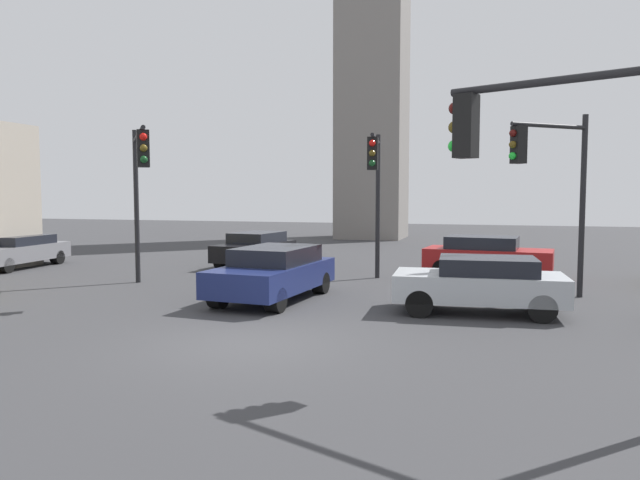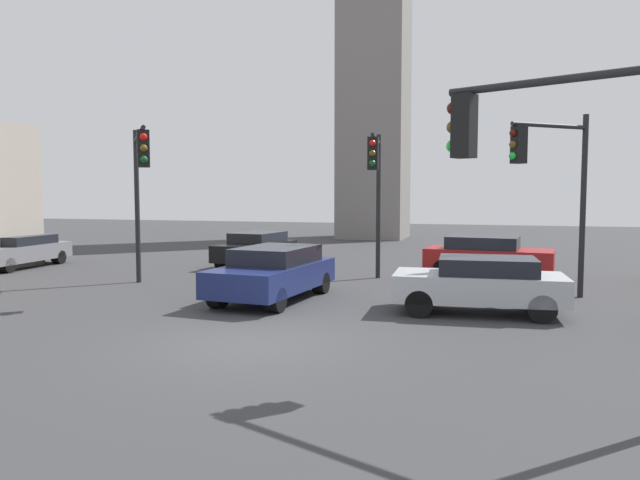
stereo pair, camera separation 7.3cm
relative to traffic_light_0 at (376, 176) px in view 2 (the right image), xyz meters
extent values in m
plane|color=#38383A|center=(-0.77, -8.54, -3.54)|extent=(98.19, 98.19, 0.00)
cylinder|color=black|center=(-0.17, 1.31, -1.03)|extent=(0.16, 0.16, 5.03)
cylinder|color=black|center=(0.01, -0.10, 1.21)|extent=(0.49, 2.83, 0.12)
cube|color=black|center=(0.16, -1.26, 0.66)|extent=(0.36, 0.36, 1.00)
sphere|color=red|center=(0.19, -1.46, 0.96)|extent=(0.20, 0.20, 0.20)
sphere|color=#594714|center=(0.19, -1.46, 0.66)|extent=(0.20, 0.20, 0.20)
sphere|color=#14471E|center=(0.19, -1.46, 0.36)|extent=(0.20, 0.20, 0.20)
cylinder|color=black|center=(6.18, -0.88, -0.94)|extent=(0.16, 0.16, 5.20)
cylinder|color=black|center=(5.18, -1.71, 1.28)|extent=(2.08, 1.75, 0.12)
cube|color=black|center=(4.37, -2.38, 0.73)|extent=(0.45, 0.45, 1.00)
sphere|color=#4C0F0C|center=(4.21, -2.51, 1.03)|extent=(0.20, 0.20, 0.20)
sphere|color=#594714|center=(4.21, -2.51, 0.73)|extent=(0.20, 0.20, 0.20)
sphere|color=green|center=(4.21, -2.51, 0.43)|extent=(0.20, 0.20, 0.20)
cylinder|color=black|center=(4.75, -9.98, 1.03)|extent=(3.30, 1.44, 0.12)
cube|color=black|center=(3.35, -9.41, 0.48)|extent=(0.42, 0.42, 1.00)
sphere|color=#4C0F0C|center=(3.17, -9.34, 0.78)|extent=(0.20, 0.20, 0.20)
sphere|color=#594714|center=(3.17, -9.34, 0.48)|extent=(0.20, 0.20, 0.20)
sphere|color=green|center=(3.17, -9.34, 0.18)|extent=(0.20, 0.20, 0.20)
cylinder|color=black|center=(-7.67, -2.06, -1.01)|extent=(0.16, 0.16, 5.07)
cylinder|color=black|center=(-6.43, -3.71, 1.19)|extent=(2.58, 3.36, 0.12)
cube|color=black|center=(-5.34, -5.15, 0.64)|extent=(0.45, 0.45, 1.00)
sphere|color=red|center=(-5.22, -5.31, 0.94)|extent=(0.20, 0.20, 0.20)
sphere|color=#594714|center=(-5.22, -5.31, 0.64)|extent=(0.20, 0.20, 0.20)
sphere|color=#14471E|center=(-5.22, -5.31, 0.34)|extent=(0.20, 0.20, 0.20)
cube|color=navy|center=(-2.11, -3.89, -2.88)|extent=(2.38, 4.72, 0.70)
cube|color=black|center=(-2.09, -3.67, -2.32)|extent=(1.98, 2.69, 0.51)
cylinder|color=black|center=(-1.40, -5.51, -3.23)|extent=(0.41, 0.66, 0.64)
cylinder|color=black|center=(-3.06, -5.38, -3.23)|extent=(0.41, 0.66, 0.64)
cylinder|color=black|center=(-1.16, -2.41, -3.23)|extent=(0.41, 0.66, 0.64)
cylinder|color=black|center=(-2.81, -2.28, -3.23)|extent=(0.41, 0.66, 0.64)
cube|color=#ADB2B7|center=(3.45, -4.14, -2.88)|extent=(4.22, 2.14, 0.66)
cube|color=black|center=(3.66, -4.12, -2.36)|extent=(2.40, 1.80, 0.45)
cylinder|color=black|center=(2.11, -5.00, -3.21)|extent=(0.68, 0.38, 0.66)
cylinder|color=black|center=(2.01, -3.46, -3.21)|extent=(0.68, 0.38, 0.66)
cylinder|color=black|center=(4.90, -4.81, -3.21)|extent=(0.68, 0.38, 0.66)
cylinder|color=black|center=(4.80, -3.27, -3.21)|extent=(0.68, 0.38, 0.66)
cube|color=slate|center=(-14.72, -0.04, -2.94)|extent=(2.29, 4.57, 0.63)
cube|color=black|center=(-14.73, 0.18, -2.46)|extent=(1.90, 2.61, 0.41)
cylinder|color=black|center=(-13.80, -1.47, -3.26)|extent=(0.39, 0.60, 0.58)
cylinder|color=black|center=(-14.05, 1.53, -3.26)|extent=(0.39, 0.60, 0.58)
cylinder|color=black|center=(-15.63, 1.40, -3.26)|extent=(0.39, 0.60, 0.58)
cube|color=maroon|center=(3.57, 2.68, -2.87)|extent=(4.55, 2.31, 0.69)
cube|color=black|center=(3.36, 2.71, -2.33)|extent=(2.61, 1.88, 0.48)
cylinder|color=black|center=(5.13, 3.27, -3.22)|extent=(0.68, 0.40, 0.65)
cylinder|color=black|center=(4.97, 1.77, -3.22)|extent=(0.68, 0.40, 0.65)
cylinder|color=black|center=(2.18, 3.60, -3.22)|extent=(0.68, 0.40, 0.65)
cylinder|color=black|center=(2.01, 2.09, -3.22)|extent=(0.68, 0.40, 0.65)
cube|color=black|center=(-5.66, 3.19, -2.91)|extent=(2.26, 4.29, 0.67)
cube|color=black|center=(-5.64, 3.39, -2.38)|extent=(1.84, 2.46, 0.46)
cylinder|color=black|center=(-5.07, 1.72, -3.24)|extent=(0.39, 0.64, 0.61)
cylinder|color=black|center=(-6.55, 1.88, -3.24)|extent=(0.39, 0.64, 0.61)
cylinder|color=black|center=(-4.77, 4.50, -3.24)|extent=(0.39, 0.64, 0.61)
cylinder|color=black|center=(-6.25, 4.66, -3.24)|extent=(0.39, 0.64, 0.61)
camera|label=1|loc=(3.86, -19.15, -0.60)|focal=33.13mm
camera|label=2|loc=(3.93, -19.13, -0.60)|focal=33.13mm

